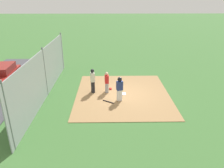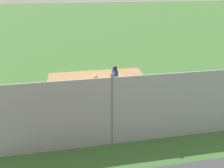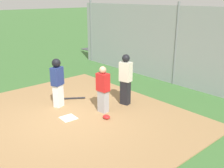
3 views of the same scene
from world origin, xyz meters
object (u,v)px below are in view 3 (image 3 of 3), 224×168
baseball_bat (74,98)px  catcher_mask (106,117)px  runner (57,80)px  catcher (103,89)px  home_plate (68,118)px  umpire (126,79)px

baseball_bat → catcher_mask: size_ratio=3.38×
runner → catcher_mask: (-1.79, -0.57, -0.87)m
catcher → runner: 1.57m
catcher → catcher_mask: catcher is taller
runner → catcher_mask: runner is taller
home_plate → catcher_mask: (-0.78, -0.84, 0.05)m
baseball_bat → runner: bearing=50.6°
umpire → catcher_mask: 1.57m
catcher_mask → umpire: bearing=-69.4°
home_plate → runner: 1.39m
runner → baseball_bat: size_ratio=2.01×
home_plate → catcher_mask: bearing=-132.8°
catcher → baseball_bat: bearing=-91.9°
catcher → catcher_mask: bearing=55.3°
home_plate → baseball_bat: 1.59m
baseball_bat → home_plate: bearing=84.7°
catcher_mask → runner: bearing=17.7°
home_plate → runner: bearing=-15.1°
baseball_bat → catcher_mask: bearing=119.5°
home_plate → baseball_bat: bearing=-39.5°
catcher → baseball_bat: size_ratio=1.84×
catcher → catcher_mask: (-0.46, 0.26, -0.71)m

